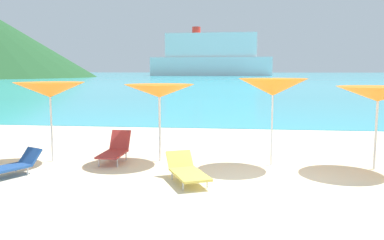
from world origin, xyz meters
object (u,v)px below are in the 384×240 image
(umbrella_1, at_px, (50,90))
(lounge_chair_2, at_px, (187,170))
(lounge_chair_1, at_px, (13,165))
(lounge_chair_5, at_px, (115,149))
(umbrella_2, at_px, (159,91))
(umbrella_3, at_px, (273,87))
(cruise_ship, at_px, (211,57))
(umbrella_4, at_px, (378,94))

(umbrella_1, relative_size, lounge_chair_2, 1.29)
(lounge_chair_1, height_order, lounge_chair_2, lounge_chair_1)
(umbrella_1, height_order, lounge_chair_5, umbrella_1)
(umbrella_2, bearing_deg, umbrella_3, -2.78)
(umbrella_1, bearing_deg, umbrella_2, 8.06)
(lounge_chair_1, bearing_deg, lounge_chair_5, 68.20)
(umbrella_2, xyz_separation_m, cruise_ship, (-11.43, 174.49, 6.59))
(umbrella_2, height_order, lounge_chair_1, umbrella_2)
(cruise_ship, bearing_deg, umbrella_2, -83.98)
(umbrella_1, relative_size, cruise_ship, 0.04)
(umbrella_1, distance_m, lounge_chair_1, 2.30)
(umbrella_3, height_order, lounge_chair_5, umbrella_3)
(umbrella_3, relative_size, cruise_ship, 0.04)
(umbrella_2, distance_m, lounge_chair_5, 1.99)
(lounge_chair_2, bearing_deg, cruise_ship, 69.04)
(lounge_chair_2, xyz_separation_m, cruise_ship, (-12.44, 176.47, 8.24))
(cruise_ship, bearing_deg, lounge_chair_5, -84.37)
(lounge_chair_5, height_order, cruise_ship, cruise_ship)
(lounge_chair_5, bearing_deg, umbrella_3, 2.36)
(lounge_chair_1, bearing_deg, umbrella_2, 58.98)
(lounge_chair_5, bearing_deg, cruise_ship, 94.19)
(lounge_chair_1, height_order, cruise_ship, cruise_ship)
(umbrella_2, bearing_deg, cruise_ship, 93.75)
(umbrella_1, distance_m, cruise_ship, 175.24)
(umbrella_4, relative_size, lounge_chair_5, 1.54)
(umbrella_1, relative_size, umbrella_2, 1.03)
(umbrella_2, relative_size, umbrella_4, 0.95)
(umbrella_1, bearing_deg, lounge_chair_1, -98.28)
(umbrella_2, distance_m, cruise_ship, 174.99)
(lounge_chair_5, bearing_deg, umbrella_1, -174.03)
(umbrella_3, bearing_deg, umbrella_4, -3.09)
(lounge_chair_5, bearing_deg, lounge_chair_1, -137.81)
(lounge_chair_5, bearing_deg, lounge_chair_2, -37.27)
(umbrella_1, relative_size, lounge_chair_1, 1.48)
(lounge_chair_1, bearing_deg, cruise_ship, 119.54)
(umbrella_4, xyz_separation_m, lounge_chair_2, (-4.52, -1.70, -1.63))
(umbrella_1, height_order, umbrella_2, umbrella_1)
(umbrella_4, xyz_separation_m, cruise_ship, (-16.96, 174.78, 6.62))
(umbrella_3, distance_m, lounge_chair_5, 4.51)
(umbrella_2, height_order, umbrella_4, umbrella_2)
(umbrella_1, bearing_deg, umbrella_4, 0.87)
(umbrella_2, height_order, lounge_chair_2, umbrella_2)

